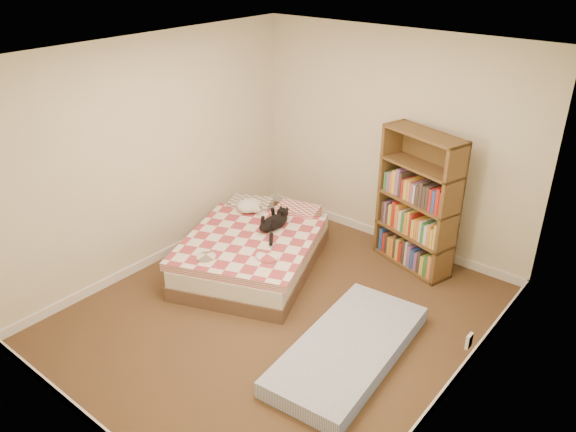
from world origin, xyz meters
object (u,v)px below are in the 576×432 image
Objects in this scene: bed at (256,249)px; floor_mattress at (348,349)px; black_cat at (276,221)px; white_dog at (249,206)px; bookshelf at (417,218)px.

floor_mattress is at bearing -41.79° from bed.
bed is 0.38m from black_cat.
bed is 0.60m from white_dog.
floor_mattress is (0.32, -1.79, -0.49)m from bookshelf.
bookshelf reaches higher than black_cat.
bed is at bearing -121.59° from bookshelf.
black_cat reaches higher than bed.
floor_mattress is at bearing -43.01° from black_cat.
black_cat is (0.10, 0.23, 0.29)m from bed.
bookshelf is at bearing -11.57° from white_dog.
white_dog reaches higher than bed.
black_cat is at bearing -49.16° from white_dog.
black_cat reaches higher than floor_mattress.
bookshelf reaches higher than bed.
floor_mattress is 2.38× the size of black_cat.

